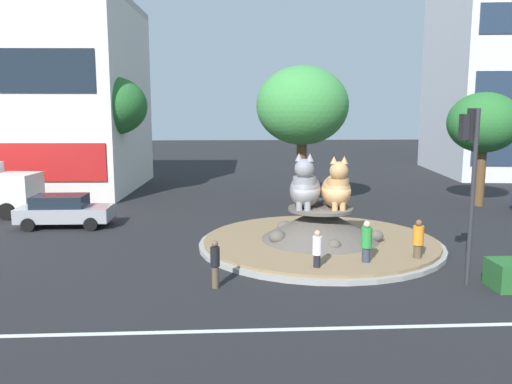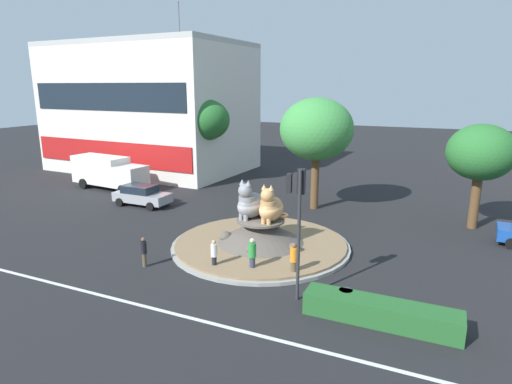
% 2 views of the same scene
% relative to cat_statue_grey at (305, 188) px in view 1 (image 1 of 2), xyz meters
% --- Properties ---
extents(ground_plane, '(160.00, 160.00, 0.00)m').
position_rel_cat_statue_grey_xyz_m(ground_plane, '(0.65, -0.03, -2.49)').
color(ground_plane, black).
extents(lane_centreline, '(112.00, 0.20, 0.01)m').
position_rel_cat_statue_grey_xyz_m(lane_centreline, '(0.65, -8.31, -2.49)').
color(lane_centreline, silver).
rests_on(lane_centreline, ground).
extents(roundabout_island, '(10.16, 10.16, 1.65)m').
position_rel_cat_statue_grey_xyz_m(roundabout_island, '(0.65, -0.03, -1.90)').
color(roundabout_island, gray).
rests_on(roundabout_island, ground).
extents(cat_statue_grey, '(1.87, 2.34, 2.31)m').
position_rel_cat_statue_grey_xyz_m(cat_statue_grey, '(0.00, 0.00, 0.00)').
color(cat_statue_grey, gray).
rests_on(cat_statue_grey, roundabout_island).
extents(cat_statue_calico, '(1.39, 2.16, 2.19)m').
position_rel_cat_statue_grey_xyz_m(cat_statue_calico, '(1.29, -0.12, -0.04)').
color(cat_statue_calico, tan).
rests_on(cat_statue_calico, roundabout_island).
extents(traffic_light_mast, '(0.71, 0.59, 5.71)m').
position_rel_cat_statue_grey_xyz_m(traffic_light_mast, '(4.52, -5.04, 1.66)').
color(traffic_light_mast, '#2D2D33').
rests_on(traffic_light_mast, ground).
extents(broadleaf_tree_behind_island, '(4.14, 4.14, 6.72)m').
position_rel_cat_statue_grey_xyz_m(broadleaf_tree_behind_island, '(11.83, 8.70, 2.41)').
color(broadleaf_tree_behind_island, brown).
rests_on(broadleaf_tree_behind_island, ground).
extents(second_tree_near_tower, '(4.38, 4.38, 7.81)m').
position_rel_cat_statue_grey_xyz_m(second_tree_near_tower, '(-10.51, 12.96, 3.38)').
color(second_tree_near_tower, brown).
rests_on(second_tree_near_tower, ground).
extents(third_tree_left, '(5.31, 5.31, 8.20)m').
position_rel_cat_statue_grey_xyz_m(third_tree_left, '(1.13, 8.92, 3.41)').
color(third_tree_left, brown).
rests_on(third_tree_left, ground).
extents(pedestrian_black_shirt, '(0.30, 0.30, 1.57)m').
position_rel_cat_statue_grey_xyz_m(pedestrian_black_shirt, '(-3.63, -5.00, -1.65)').
color(pedestrian_black_shirt, brown).
rests_on(pedestrian_black_shirt, ground).
extents(pedestrian_orange_shirt, '(0.39, 0.39, 1.73)m').
position_rel_cat_statue_grey_xyz_m(pedestrian_orange_shirt, '(3.71, -3.03, -1.58)').
color(pedestrian_orange_shirt, brown).
rests_on(pedestrian_orange_shirt, ground).
extents(pedestrian_white_shirt, '(0.32, 0.32, 1.61)m').
position_rel_cat_statue_grey_xyz_m(pedestrian_white_shirt, '(-0.16, -3.94, -1.64)').
color(pedestrian_white_shirt, black).
rests_on(pedestrian_white_shirt, ground).
extents(pedestrian_green_shirt, '(0.39, 0.39, 1.80)m').
position_rel_cat_statue_grey_xyz_m(pedestrian_green_shirt, '(1.69, -3.43, -1.54)').
color(pedestrian_green_shirt, '#33384C').
rests_on(pedestrian_green_shirt, ground).
extents(sedan_on_far_lane, '(4.41, 2.10, 1.58)m').
position_rel_cat_statue_grey_xyz_m(sedan_on_far_lane, '(-11.22, 4.27, -1.66)').
color(sedan_on_far_lane, '#99999E').
rests_on(sedan_on_far_lane, ground).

